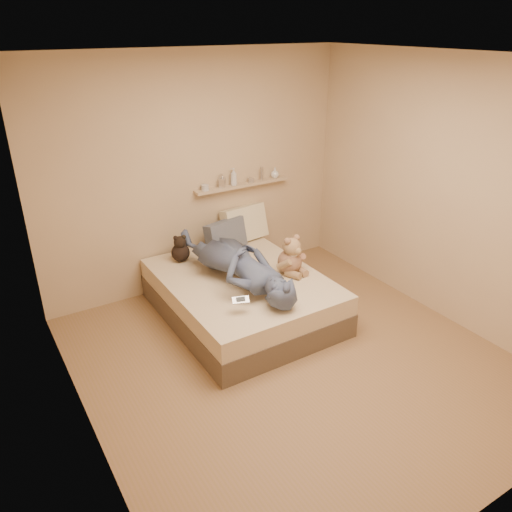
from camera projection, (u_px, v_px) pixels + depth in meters
room at (298, 229)px, 4.03m from camera, size 3.80×3.80×3.80m
bed at (242, 296)px, 5.21m from camera, size 1.50×1.90×0.45m
game_console at (241, 300)px, 4.42m from camera, size 0.16×0.11×0.05m
teddy_bear at (291, 258)px, 5.12m from camera, size 0.34×0.34×0.42m
dark_plush at (180, 250)px, 5.39m from camera, size 0.20×0.20×0.31m
pillow_cream at (244, 224)px, 5.91m from camera, size 0.58×0.32×0.43m
pillow_grey at (226, 235)px, 5.66m from camera, size 0.54×0.32×0.36m
person at (237, 263)px, 4.96m from camera, size 0.72×1.70×0.40m
wall_shelf at (242, 185)px, 5.79m from camera, size 1.20×0.12×0.03m
shelf_bottles at (243, 178)px, 5.76m from camera, size 1.04×0.13×0.20m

